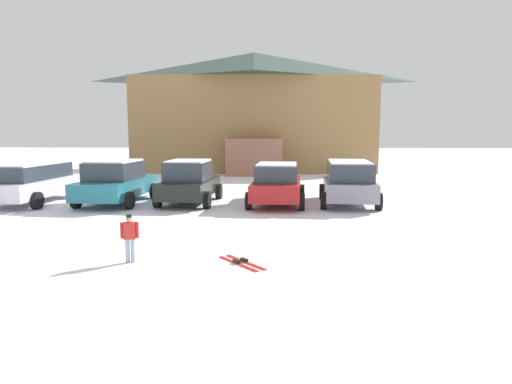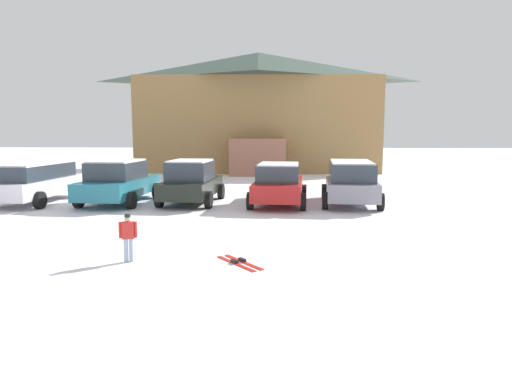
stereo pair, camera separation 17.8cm
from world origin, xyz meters
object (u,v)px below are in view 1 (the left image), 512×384
Objects in this scene: parked_red_sedan at (277,184)px; pair_of_skis at (241,262)px; ski_lodge at (254,111)px; parked_black_sedan at (189,182)px; parked_white_suv at (33,181)px; parked_teal_hatchback at (116,182)px; skier_child_in_red_jacket at (130,235)px; parked_grey_wagon at (349,181)px.

pair_of_skis is (-0.84, -8.09, -0.80)m from parked_red_sedan.
ski_lodge reaches higher than pair_of_skis.
parked_black_sedan is at bearing -96.26° from ski_lodge.
pair_of_skis is at bearing -42.65° from parked_white_suv.
parked_red_sedan is at bearing -84.74° from ski_lodge.
ski_lodge is at bearing 74.52° from parked_teal_hatchback.
parked_black_sedan is (-1.87, -17.02, -3.53)m from ski_lodge.
parked_white_suv reaches higher than skier_child_in_red_jacket.
parked_grey_wagon reaches higher than parked_white_suv.
parked_black_sedan is at bearing 91.51° from skier_child_in_red_jacket.
skier_child_in_red_jacket is (-6.01, -8.24, -0.32)m from parked_grey_wagon.
parked_teal_hatchback reaches higher than parked_white_suv.
parked_teal_hatchback is at bearing -179.68° from parked_grey_wagon.
parked_teal_hatchback is 4.46× the size of skier_child_in_red_jacket.
ski_lodge is 17.97m from parked_grey_wagon.
parked_grey_wagon is (2.78, 0.15, 0.09)m from parked_red_sedan.
parked_grey_wagon reaches higher than skier_child_in_red_jacket.
pair_of_skis is at bearing -113.70° from parked_grey_wagon.
parked_grey_wagon is 9.03m from pair_of_skis.
skier_child_in_red_jacket is (3.10, -8.19, -0.27)m from parked_teal_hatchback.
parked_teal_hatchback is 9.89m from pair_of_skis.
ski_lodge is 4.07× the size of parked_grey_wagon.
parked_red_sedan is (6.33, -0.10, -0.04)m from parked_teal_hatchback.
parked_teal_hatchback is at bearing 123.87° from pair_of_skis.
parked_red_sedan is 2.78m from parked_grey_wagon.
parked_grey_wagon is (6.23, -0.06, 0.06)m from parked_black_sedan.
ski_lodge reaches higher than parked_black_sedan.
ski_lodge is 17.48m from parked_black_sedan.
parked_white_suv is at bearing 179.72° from parked_red_sedan.
ski_lodge is 3.66× the size of parked_white_suv.
parked_grey_wagon is at bearing 53.90° from skier_child_in_red_jacket.
ski_lodge is at bearing 86.28° from skier_child_in_red_jacket.
parked_red_sedan reaches higher than parked_white_suv.
parked_black_sedan is at bearing 1.45° from parked_white_suv.
parked_red_sedan is 8.17m from pair_of_skis.
ski_lodge is 25.69m from pair_of_skis.
pair_of_skis is (2.62, -8.29, -0.83)m from parked_black_sedan.
skier_child_in_red_jacket is at bearing -88.49° from parked_black_sedan.
parked_red_sedan is at bearing -3.40° from parked_black_sedan.
parked_white_suv is 10.38m from skier_child_in_red_jacket.
ski_lodge is 4.25× the size of parked_black_sedan.
ski_lodge reaches higher than parked_teal_hatchback.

